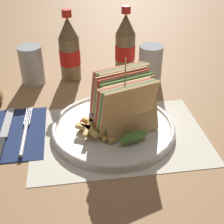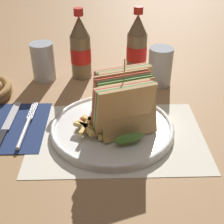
{
  "view_description": "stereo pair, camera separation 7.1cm",
  "coord_description": "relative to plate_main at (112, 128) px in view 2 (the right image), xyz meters",
  "views": [
    {
      "loc": [
        -0.1,
        -0.56,
        0.42
      ],
      "look_at": [
        -0.01,
        0.03,
        0.04
      ],
      "focal_mm": 50.0,
      "sensor_mm": 36.0,
      "label": 1
    },
    {
      "loc": [
        -0.03,
        -0.57,
        0.42
      ],
      "look_at": [
        -0.01,
        0.03,
        0.04
      ],
      "focal_mm": 50.0,
      "sensor_mm": 36.0,
      "label": 2
    }
  ],
  "objects": [
    {
      "name": "coke_bottle_near",
      "position": [
        -0.08,
        0.29,
        0.08
      ],
      "size": [
        0.06,
        0.06,
        0.21
      ],
      "color": "#7A6647",
      "rests_on": "ground_plane"
    },
    {
      "name": "plate_main",
      "position": [
        0.0,
        0.0,
        0.0
      ],
      "size": [
        0.28,
        0.28,
        0.02
      ],
      "color": "white",
      "rests_on": "ground_plane"
    },
    {
      "name": "club_sandwich",
      "position": [
        0.02,
        0.0,
        0.07
      ],
      "size": [
        0.15,
        0.2,
        0.16
      ],
      "color": "tan",
      "rests_on": "plate_main"
    },
    {
      "name": "knife",
      "position": [
        -0.25,
        0.02,
        -0.0
      ],
      "size": [
        0.02,
        0.2,
        0.0
      ],
      "rotation": [
        0.0,
        0.0,
        -0.02
      ],
      "color": "black",
      "rests_on": "napkin"
    },
    {
      "name": "ketchup_blob",
      "position": [
        -0.06,
        0.01,
        0.02
      ],
      "size": [
        0.03,
        0.03,
        0.01
      ],
      "color": "maroon",
      "rests_on": "plate_main"
    },
    {
      "name": "glass_near",
      "position": [
        0.14,
        0.23,
        0.04
      ],
      "size": [
        0.07,
        0.07,
        0.11
      ],
      "color": "silver",
      "rests_on": "ground_plane"
    },
    {
      "name": "napkin",
      "position": [
        -0.22,
        0.02,
        -0.01
      ],
      "size": [
        0.13,
        0.2,
        0.0
      ],
      "color": "navy",
      "rests_on": "ground_plane"
    },
    {
      "name": "glass_far",
      "position": [
        -0.2,
        0.28,
        0.04
      ],
      "size": [
        0.07,
        0.07,
        0.11
      ],
      "color": "silver",
      "rests_on": "ground_plane"
    },
    {
      "name": "ground_plane",
      "position": [
        0.01,
        -0.01,
        -0.01
      ],
      "size": [
        4.0,
        4.0,
        0.0
      ],
      "primitive_type": "plane",
      "color": "#9E754C"
    },
    {
      "name": "placemat",
      "position": [
        0.01,
        -0.02,
        -0.01
      ],
      "size": [
        0.39,
        0.27,
        0.0
      ],
      "color": "silver",
      "rests_on": "ground_plane"
    },
    {
      "name": "fries_pile",
      "position": [
        -0.04,
        -0.02,
        0.02
      ],
      "size": [
        0.1,
        0.08,
        0.02
      ],
      "color": "#E5C166",
      "rests_on": "plate_main"
    },
    {
      "name": "fork",
      "position": [
        -0.2,
        0.01,
        -0.0
      ],
      "size": [
        0.02,
        0.19,
        0.01
      ],
      "rotation": [
        0.0,
        0.0,
        -0.02
      ],
      "color": "silver",
      "rests_on": "napkin"
    },
    {
      "name": "coke_bottle_far",
      "position": [
        0.08,
        0.3,
        0.08
      ],
      "size": [
        0.06,
        0.06,
        0.21
      ],
      "color": "#7A6647",
      "rests_on": "ground_plane"
    }
  ]
}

